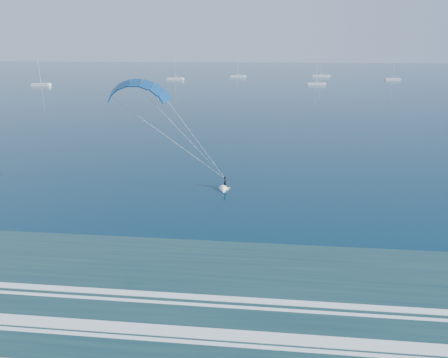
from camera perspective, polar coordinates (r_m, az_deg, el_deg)
kitesurfer_rig at (r=50.24m, az=-6.01°, el=6.54°), size 15.94×7.83×15.99m
sailboat_0 at (r=213.95m, az=-24.67°, el=12.16°), size 9.00×2.40×12.20m
sailboat_1 at (r=231.47m, az=-7.00°, el=14.03°), size 9.17×2.40×12.53m
sailboat_2 at (r=248.08m, az=1.98°, el=14.45°), size 8.82×2.40×11.88m
sailboat_3 at (r=203.97m, az=13.02°, el=13.10°), size 8.06×2.40×11.27m
sailboat_4 at (r=259.30m, az=13.63°, el=14.14°), size 10.19×2.40×13.66m
sailboat_5 at (r=245.03m, az=22.95°, el=12.99°), size 7.64×2.40×10.57m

